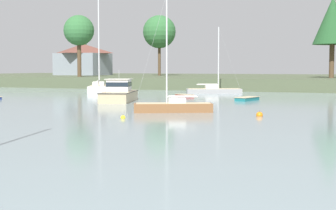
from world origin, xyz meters
TOP-DOWN VIEW (x-y plane):
  - far_shore_bank at (0.00, 97.12)m, footprint 162.50×53.70m
  - dinghy_teal at (-0.90, 50.27)m, footprint 2.25×3.77m
  - dinghy_red at (-9.69, 54.45)m, footprint 2.82×2.47m
  - sailboat_white at (-25.84, 61.78)m, footprint 6.33×9.62m
  - sailboat_wood at (-3.44, 33.95)m, footprint 6.45×4.14m
  - cruiser_sand at (-13.80, 45.01)m, footprint 5.24×9.45m
  - sailboat_grey at (-8.76, 64.23)m, footprint 7.93×5.14m
  - mooring_buoy_yellow at (-5.00, 27.90)m, footprint 0.35×0.35m
  - mooring_buoy_orange at (3.83, 33.10)m, footprint 0.51×0.51m
  - shore_tree_center_left at (-28.95, 93.14)m, footprint 6.83×6.83m
  - shore_tree_right_mid at (-48.19, 95.02)m, footprint 4.41×4.41m
  - shore_tree_far_right at (5.99, 81.85)m, footprint 6.30×6.30m
  - shore_tree_far_left at (-37.56, 75.62)m, footprint 5.53×5.53m
  - cottage_eastern at (-47.04, 92.83)m, footprint 10.74×9.56m

SIDE VIEW (x-z plane):
  - mooring_buoy_yellow at x=-5.00m, z-range -0.14..0.26m
  - mooring_buoy_orange at x=3.83m, z-range -0.19..0.37m
  - dinghy_red at x=-9.69m, z-range -0.11..0.34m
  - dinghy_teal at x=-0.90m, z-range -0.14..0.43m
  - sailboat_grey at x=-8.76m, z-range -4.66..5.08m
  - sailboat_wood at x=-3.44m, z-range -4.85..5.29m
  - sailboat_white at x=-25.84m, z-range -7.10..7.69m
  - cruiser_sand at x=-13.80m, z-range -1.72..2.74m
  - far_shore_bank at x=0.00m, z-range 0.00..1.91m
  - cottage_eastern at x=-47.04m, z-range 2.03..8.91m
  - shore_tree_right_mid at x=-48.19m, z-range 3.43..11.94m
  - shore_tree_far_left at x=-37.56m, z-range 4.63..15.82m
  - shore_tree_center_left at x=-28.95m, z-range 4.70..17.19m
  - shore_tree_far_right at x=5.99m, z-range 4.55..17.69m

